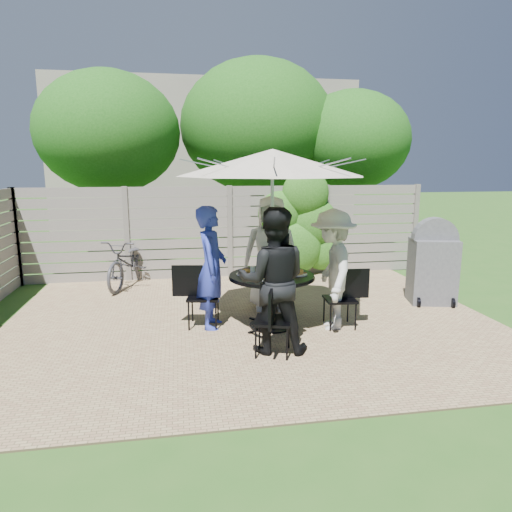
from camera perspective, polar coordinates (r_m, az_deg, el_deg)
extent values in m
plane|color=#2B581B|center=(6.50, -0.19, -8.89)|extent=(60.00, 60.00, 0.00)
cube|color=tan|center=(6.96, -0.88, -7.41)|extent=(7.00, 6.00, 0.02)
cube|color=gray|center=(9.17, -3.30, 3.00)|extent=(8.00, 0.10, 1.85)
ellipsoid|color=#205513|center=(9.29, 5.44, 2.92)|extent=(1.20, 0.70, 1.80)
cube|color=gray|center=(18.05, -6.65, 12.01)|extent=(10.00, 6.00, 5.00)
ellipsoid|color=#194E12|center=(11.14, -17.97, 14.49)|extent=(3.20, 3.20, 2.72)
ellipsoid|color=#194E12|center=(11.73, 0.19, 15.86)|extent=(3.80, 3.80, 3.23)
ellipsoid|color=#194E12|center=(11.62, 11.89, 13.94)|extent=(2.80, 2.80, 2.38)
cylinder|color=black|center=(6.28, 1.98, -2.48)|extent=(1.36, 1.36, 0.03)
cylinder|color=black|center=(6.38, 1.95, -5.74)|extent=(0.08, 0.08, 0.75)
cylinder|color=black|center=(6.49, 1.93, -8.72)|extent=(0.62, 0.62, 0.04)
cylinder|color=silver|center=(6.20, 2.00, 1.25)|extent=(0.04, 0.04, 2.32)
cone|color=beige|center=(6.10, 2.07, 11.59)|extent=(2.95, 2.95, 0.35)
cube|color=black|center=(7.28, 1.83, -3.05)|extent=(0.46, 0.46, 0.03)
cube|color=black|center=(7.43, 1.61, -0.88)|extent=(0.06, 0.43, 0.44)
imported|color=silver|center=(7.06, 1.87, 0.29)|extent=(0.97, 0.72, 1.79)
cube|color=black|center=(6.42, -6.59, -5.11)|extent=(0.49, 0.49, 0.03)
cube|color=black|center=(6.38, -8.56, -3.08)|extent=(0.43, 0.10, 0.44)
imported|color=#2735A9|center=(6.30, -5.59, -1.49)|extent=(0.52, 0.69, 1.71)
cube|color=black|center=(5.46, 2.12, -8.08)|extent=(0.53, 0.53, 0.03)
cube|color=black|center=(5.19, 1.92, -6.45)|extent=(0.15, 0.41, 0.43)
imported|color=black|center=(5.44, 2.13, -3.15)|extent=(0.97, 0.82, 1.77)
cube|color=black|center=(6.46, 10.45, -5.35)|extent=(0.43, 0.43, 0.03)
cube|color=black|center=(6.46, 12.25, -3.37)|extent=(0.41, 0.05, 0.41)
imported|color=silver|center=(6.33, 9.52, -1.72)|extent=(0.81, 1.17, 1.67)
cylinder|color=white|center=(6.63, 1.92, -1.55)|extent=(0.26, 0.26, 0.01)
cylinder|color=#B98A36|center=(6.62, 1.93, -1.28)|extent=(0.15, 0.15, 0.05)
cylinder|color=white|center=(6.28, -1.31, -2.26)|extent=(0.26, 0.26, 0.01)
cylinder|color=#B98A36|center=(6.27, -1.31, -1.98)|extent=(0.15, 0.15, 0.05)
cylinder|color=white|center=(5.93, 2.03, -3.09)|extent=(0.26, 0.26, 0.01)
cylinder|color=#B98A36|center=(5.92, 2.04, -2.79)|extent=(0.15, 0.15, 0.05)
cylinder|color=white|center=(6.29, 5.26, -2.28)|extent=(0.26, 0.26, 0.01)
cylinder|color=#B98A36|center=(6.28, 5.26, -2.00)|extent=(0.15, 0.15, 0.05)
cylinder|color=silver|center=(6.16, -0.42, -1.93)|extent=(0.07, 0.07, 0.14)
cylinder|color=silver|center=(6.01, 3.02, -2.27)|extent=(0.07, 0.07, 0.14)
cylinder|color=silver|center=(6.37, 4.30, -1.51)|extent=(0.07, 0.07, 0.14)
cylinder|color=#59280C|center=(6.31, 1.43, -1.52)|extent=(0.09, 0.09, 0.16)
cylinder|color=#C6B293|center=(6.48, 2.83, -1.37)|extent=(0.08, 0.08, 0.12)
imported|color=#333338|center=(8.85, -15.52, -0.75)|extent=(1.12, 1.85, 0.92)
cube|color=#5B5C61|center=(7.98, 21.16, -1.84)|extent=(0.80, 0.68, 1.07)
cylinder|color=#5B5C61|center=(7.88, 21.44, 1.95)|extent=(0.74, 0.37, 0.71)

